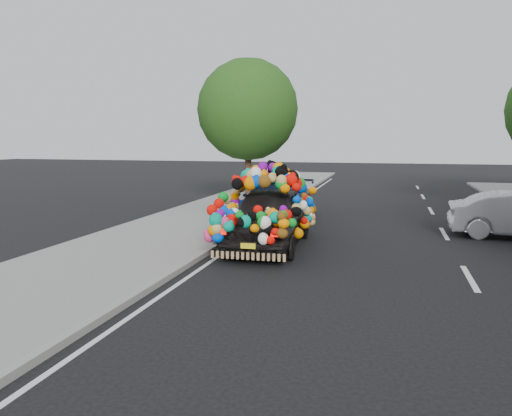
# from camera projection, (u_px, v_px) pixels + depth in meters

# --- Properties ---
(ground) EXTENTS (100.00, 100.00, 0.00)m
(ground) POSITION_uv_depth(u_px,v_px,m) (296.00, 267.00, 11.11)
(ground) COLOR black
(ground) RESTS_ON ground
(sidewalk) EXTENTS (4.00, 60.00, 0.12)m
(sidewalk) POSITION_uv_depth(u_px,v_px,m) (123.00, 253.00, 12.20)
(sidewalk) COLOR gray
(sidewalk) RESTS_ON ground
(kerb) EXTENTS (0.15, 60.00, 0.13)m
(kerb) POSITION_uv_depth(u_px,v_px,m) (198.00, 258.00, 11.70)
(kerb) COLOR gray
(kerb) RESTS_ON ground
(lane_markings) EXTENTS (6.00, 50.00, 0.01)m
(lane_markings) POSITION_uv_depth(u_px,v_px,m) (470.00, 278.00, 10.20)
(lane_markings) COLOR silver
(lane_markings) RESTS_ON ground
(tree_near_sidewalk) EXTENTS (4.20, 4.20, 6.13)m
(tree_near_sidewalk) POSITION_uv_depth(u_px,v_px,m) (248.00, 110.00, 20.62)
(tree_near_sidewalk) COLOR #332114
(tree_near_sidewalk) RESTS_ON ground
(plush_art_car) EXTENTS (2.36, 4.80, 2.19)m
(plush_art_car) POSITION_uv_depth(u_px,v_px,m) (268.00, 204.00, 13.16)
(plush_art_car) COLOR black
(plush_art_car) RESTS_ON ground
(navy_sedan) EXTENTS (2.31, 4.90, 1.38)m
(navy_sedan) POSITION_uv_depth(u_px,v_px,m) (274.00, 202.00, 16.95)
(navy_sedan) COLOR black
(navy_sedan) RESTS_ON ground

